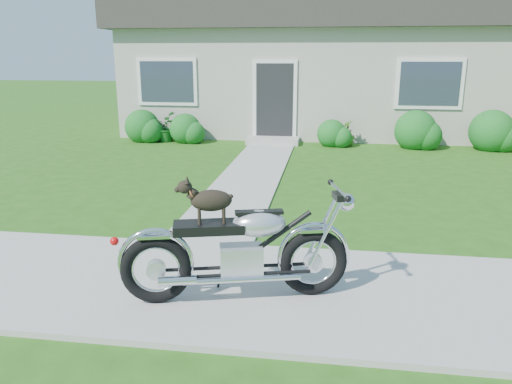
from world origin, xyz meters
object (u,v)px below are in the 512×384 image
house (332,60)px  potted_plant_left (165,127)px  potted_plant_right (347,133)px  motorcycle_with_dog (240,248)px

house → potted_plant_left: bearing=-142.4°
potted_plant_left → potted_plant_right: (4.95, 0.00, -0.05)m
motorcycle_with_dog → potted_plant_left: bearing=97.8°
motorcycle_with_dog → potted_plant_right: bearing=67.0°
house → potted_plant_right: 3.92m
motorcycle_with_dog → house: bearing=71.5°
potted_plant_left → motorcycle_with_dog: size_ratio=0.36×
potted_plant_left → potted_plant_right: potted_plant_left is taller
house → motorcycle_with_dog: house is taller
house → potted_plant_right: size_ratio=18.43×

